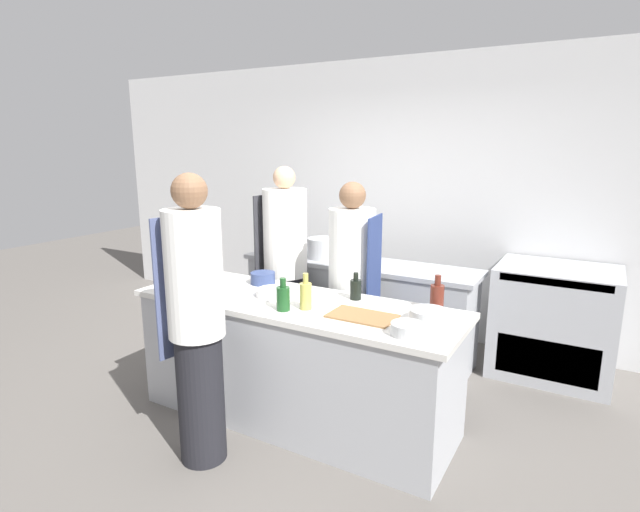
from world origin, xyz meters
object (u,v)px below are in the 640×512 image
chef_at_pass_far (285,267)px  bottle_vinegar (437,297)px  oven_range (553,322)px  chef_at_prep_near (196,322)px  bottle_olive_oil (356,289)px  bottle_wine (283,298)px  chef_at_stove (352,289)px  bowl_mixing_large (263,278)px  bowl_wooden_salad (407,329)px  stockpot (323,248)px  bowl_prep_small (429,315)px  bowl_ceramic_blue (274,293)px  bottle_cooking_oil (190,269)px  cup (209,268)px  bottle_sauce (306,295)px

chef_at_pass_far → bottle_vinegar: (1.52, -0.50, 0.10)m
oven_range → chef_at_prep_near: size_ratio=0.53×
bottle_olive_oil → bottle_wine: size_ratio=0.89×
chef_at_stove → bowl_mixing_large: (-0.58, -0.38, 0.10)m
bowl_wooden_salad → stockpot: bearing=133.1°
bottle_olive_oil → bowl_prep_small: bearing=-16.9°
bowl_ceramic_blue → bowl_mixing_large: bearing=139.2°
bottle_olive_oil → bowl_ceramic_blue: size_ratio=0.76×
bowl_mixing_large → bowl_wooden_salad: size_ratio=1.01×
chef_at_stove → chef_at_pass_far: 0.75m
bottle_olive_oil → bottle_cooking_oil: bottle_cooking_oil is taller
chef_at_pass_far → stockpot: size_ratio=5.77×
cup → bowl_wooden_salad: bearing=-13.8°
chef_at_pass_far → bottle_olive_oil: (0.95, -0.54, 0.08)m
stockpot → bowl_prep_small: bearing=-40.1°
bottle_olive_oil → bottle_vinegar: bottle_vinegar is taller
chef_at_prep_near → bottle_cooking_oil: chef_at_prep_near is taller
bowl_prep_small → cup: size_ratio=2.32×
bottle_olive_oil → bowl_wooden_salad: 0.72m
bottle_olive_oil → bottle_vinegar: (0.56, 0.04, 0.02)m
bottle_vinegar → bowl_ceramic_blue: bottle_vinegar is taller
oven_range → stockpot: size_ratio=3.11×
bowl_ceramic_blue → chef_at_pass_far: bearing=118.5°
chef_at_prep_near → bottle_vinegar: 1.53m
chef_at_pass_far → stockpot: 0.50m
bottle_wine → cup: (-1.05, 0.46, -0.04)m
chef_at_stove → bottle_olive_oil: 0.46m
bottle_cooking_oil → bowl_wooden_salad: (1.85, -0.20, -0.07)m
bowl_prep_small → bowl_ceramic_blue: size_ratio=0.92×
oven_range → bottle_vinegar: bottle_vinegar is taller
bowl_mixing_large → bowl_prep_small: bowl_mixing_large is taller
bowl_mixing_large → chef_at_pass_far: bearing=105.9°
bottle_wine → stockpot: bottle_wine is taller
bottle_wine → bowl_wooden_salad: (0.85, -0.01, -0.05)m
oven_range → chef_at_stove: size_ratio=0.57×
bowl_wooden_salad → bottle_sauce: bearing=171.8°
chef_at_prep_near → bottle_sauce: size_ratio=7.42×
bottle_wine → bowl_ceramic_blue: size_ratio=0.86×
bottle_vinegar → bowl_ceramic_blue: bearing=-166.3°
chef_at_pass_far → bottle_cooking_oil: size_ratio=6.36×
bottle_cooking_oil → bowl_wooden_salad: 1.87m
stockpot → chef_at_pass_far: bearing=-104.7°
bowl_wooden_salad → stockpot: (-1.38, 1.47, 0.06)m
chef_at_stove → stockpot: bearing=-142.6°
bowl_prep_small → stockpot: stockpot is taller
bottle_sauce → chef_at_stove: bearing=92.1°
chef_at_prep_near → bowl_wooden_salad: bearing=-57.1°
chef_at_stove → bottle_cooking_oil: 1.27m
bottle_olive_oil → stockpot: (-0.83, 1.01, 0.02)m
bottle_cooking_oil → bowl_ceramic_blue: 0.77m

